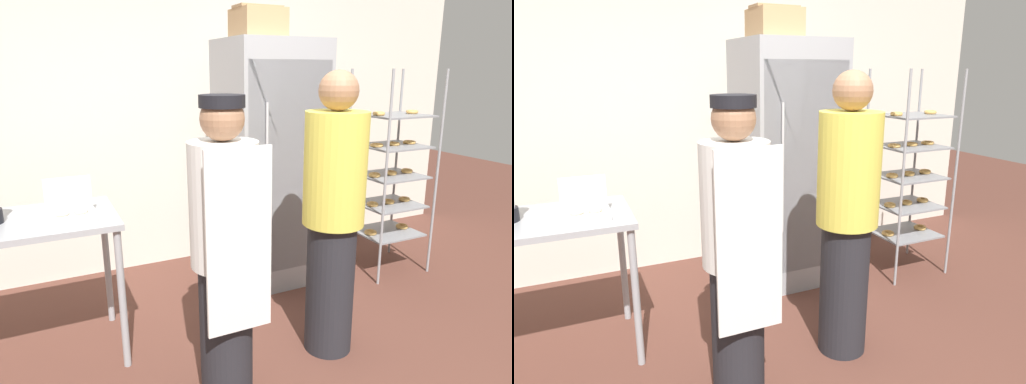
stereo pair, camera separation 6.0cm
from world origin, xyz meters
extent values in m
cube|color=silver|center=(0.00, 2.35, 1.40)|extent=(6.40, 0.12, 2.81)
cube|color=#9EA0A5|center=(0.64, 1.59, 0.99)|extent=(0.76, 0.68, 1.98)
cube|color=gray|center=(0.64, 1.26, 1.01)|extent=(0.70, 0.02, 1.62)
cylinder|color=silver|center=(0.43, 1.23, 1.04)|extent=(0.02, 0.02, 0.97)
cylinder|color=#93969B|center=(1.39, 1.03, 0.88)|extent=(0.02, 0.02, 1.76)
cylinder|color=#93969B|center=(1.95, 1.03, 0.88)|extent=(0.02, 0.02, 1.76)
cylinder|color=#93969B|center=(1.39, 1.53, 0.88)|extent=(0.02, 0.02, 1.76)
cylinder|color=#93969B|center=(1.95, 1.53, 0.88)|extent=(0.02, 0.02, 1.76)
cube|color=gray|center=(1.67, 1.28, 0.34)|extent=(0.52, 0.46, 0.01)
torus|color=#DBA351|center=(1.49, 1.28, 0.36)|extent=(0.11, 0.11, 0.03)
torus|color=#DBA351|center=(1.85, 1.28, 0.36)|extent=(0.11, 0.11, 0.03)
cube|color=gray|center=(1.67, 1.28, 0.60)|extent=(0.52, 0.46, 0.01)
torus|color=#DBA351|center=(1.49, 1.28, 0.62)|extent=(0.10, 0.10, 0.03)
torus|color=#DBA351|center=(1.67, 1.28, 0.62)|extent=(0.10, 0.10, 0.03)
torus|color=#DBA351|center=(1.85, 1.28, 0.62)|extent=(0.10, 0.10, 0.03)
cube|color=gray|center=(1.67, 1.28, 0.86)|extent=(0.52, 0.46, 0.01)
torus|color=#DBA351|center=(1.49, 1.28, 0.88)|extent=(0.10, 0.10, 0.03)
torus|color=#DBA351|center=(1.67, 1.28, 0.88)|extent=(0.10, 0.10, 0.03)
torus|color=#DBA351|center=(1.85, 1.28, 0.88)|extent=(0.10, 0.10, 0.03)
cube|color=gray|center=(1.67, 1.28, 1.12)|extent=(0.52, 0.46, 0.01)
torus|color=#DBA351|center=(1.49, 1.28, 1.14)|extent=(0.11, 0.11, 0.03)
torus|color=#DBA351|center=(1.67, 1.28, 1.14)|extent=(0.11, 0.11, 0.03)
torus|color=#DBA351|center=(1.85, 1.28, 1.14)|extent=(0.11, 0.11, 0.03)
cube|color=gray|center=(1.67, 1.28, 1.38)|extent=(0.52, 0.46, 0.01)
torus|color=#DBA351|center=(1.49, 1.28, 1.40)|extent=(0.10, 0.10, 0.03)
torus|color=#DBA351|center=(1.85, 1.28, 1.40)|extent=(0.10, 0.10, 0.03)
cube|color=#9EA0A5|center=(-1.20, 1.13, 0.90)|extent=(1.02, 0.67, 0.04)
cylinder|color=#9EA0A5|center=(-0.73, 0.84, 0.44)|extent=(0.04, 0.04, 0.88)
cylinder|color=#9EA0A5|center=(-0.73, 1.42, 0.44)|extent=(0.04, 0.04, 0.88)
cube|color=white|center=(-0.94, 0.99, 0.94)|extent=(0.26, 0.19, 0.05)
cube|color=white|center=(-0.94, 1.09, 1.06)|extent=(0.26, 0.01, 0.19)
torus|color=beige|center=(-0.99, 0.96, 0.98)|extent=(0.08, 0.08, 0.03)
torus|color=beige|center=(-0.90, 0.96, 0.98)|extent=(0.08, 0.08, 0.03)
torus|color=beige|center=(-0.99, 1.03, 0.98)|extent=(0.08, 0.08, 0.03)
torus|color=beige|center=(-0.90, 1.03, 0.98)|extent=(0.08, 0.08, 0.03)
cube|color=tan|center=(0.50, 1.53, 2.08)|extent=(0.34, 0.35, 0.20)
cube|color=#A58057|center=(0.50, 1.53, 2.20)|extent=(0.34, 0.18, 0.02)
cylinder|color=#232328|center=(-0.28, 0.32, 0.40)|extent=(0.28, 0.28, 0.79)
cylinder|color=silver|center=(-0.28, 0.32, 1.11)|extent=(0.35, 0.35, 0.63)
sphere|color=#9E7051|center=(-0.28, 0.32, 1.53)|extent=(0.22, 0.22, 0.22)
cube|color=white|center=(-0.28, 0.13, 0.97)|extent=(0.33, 0.02, 0.91)
cylinder|color=black|center=(-0.28, 0.32, 1.61)|extent=(0.22, 0.22, 0.06)
cylinder|color=#232328|center=(0.49, 0.47, 0.43)|extent=(0.30, 0.30, 0.85)
cylinder|color=#DBCC4C|center=(0.49, 0.47, 1.19)|extent=(0.37, 0.37, 0.67)
sphere|color=#9E7051|center=(0.49, 0.47, 1.64)|extent=(0.23, 0.23, 0.23)
camera|label=1|loc=(-1.08, -1.68, 1.75)|focal=32.00mm
camera|label=2|loc=(-1.03, -1.71, 1.75)|focal=32.00mm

